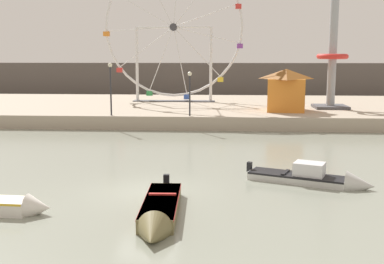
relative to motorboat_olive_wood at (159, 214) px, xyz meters
The scene contains 11 objects.
ground_plane 3.66m from the motorboat_olive_wood, 105.34° to the left, with size 240.00×240.00×0.00m, color gray.
quay_promenade 29.31m from the motorboat_olive_wood, 91.89° to the left, with size 110.00×19.37×1.04m, color tan.
distant_town_skyline 53.41m from the motorboat_olive_wood, 91.04° to the left, with size 140.00×3.00×4.40m, color #564C47.
motorboat_olive_wood is the anchor object (origin of this frame).
motorboat_pale_grey 8.20m from the motorboat_olive_wood, 38.74° to the left, with size 5.47×3.12×1.32m.
motorboat_white_red_stripe 5.78m from the motorboat_olive_wood, behind, with size 4.16×1.19×1.07m.
ferris_wheel_white_frame 32.34m from the motorboat_olive_wood, 94.85° to the left, with size 13.50×1.20×13.83m.
drop_tower_steel_tower 29.18m from the motorboat_olive_wood, 66.56° to the left, with size 2.80×2.80×12.44m.
carnival_booth_orange_canopy 25.27m from the motorboat_olive_wood, 73.21° to the left, with size 3.53×3.89×3.42m.
promenade_lamp_near 21.37m from the motorboat_olive_wood, 107.36° to the left, with size 0.32×0.32×3.96m.
promenade_lamp_far 20.35m from the motorboat_olive_wood, 90.92° to the left, with size 0.32×0.32×3.32m.
Camera 1 is at (3.12, -19.14, 5.67)m, focal length 45.00 mm.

